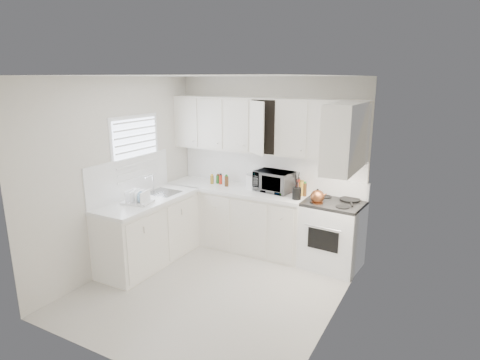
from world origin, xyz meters
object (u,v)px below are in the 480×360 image
Objects in this scene: utensil_crock at (297,185)px; dish_rack at (137,196)px; stove at (332,226)px; microwave at (274,179)px; rice_cooker at (254,180)px; tea_kettle at (317,196)px.

utensil_crock reaches higher than dish_rack.
stove is 2.22× the size of microwave.
rice_cooker is (-0.32, -0.00, -0.06)m from microwave.
microwave is 0.33m from rice_cooker.
utensil_crock is (0.44, -0.23, 0.02)m from microwave.
tea_kettle is at bearing -133.77° from stove.
tea_kettle reaches higher than dish_rack.
utensil_crock reaches higher than tea_kettle.
microwave is 2.12× the size of rice_cooker.
microwave is at bearing 152.83° from utensil_crock.
tea_kettle is 0.58× the size of utensil_crock.
stove is 3.03× the size of utensil_crock.
stove reaches higher than tea_kettle.
utensil_crock reaches higher than microwave.
microwave is at bearing 20.15° from rice_cooker.
rice_cooker is at bearing 41.16° from dish_rack.
dish_rack is (-1.81, -1.18, -0.10)m from utensil_crock.
microwave reaches higher than rice_cooker.
tea_kettle is 0.63× the size of dish_rack.
tea_kettle is at bearing -3.52° from utensil_crock.
rice_cooker is 1.75m from dish_rack.
stove is 2.68m from dish_rack.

